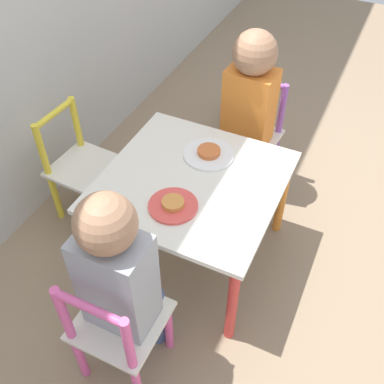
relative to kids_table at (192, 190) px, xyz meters
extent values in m
plane|color=#8C755B|center=(0.00, 0.00, -0.37)|extent=(6.00, 6.00, 0.00)
cube|color=silver|center=(0.00, 0.00, 0.04)|extent=(0.63, 0.63, 0.02)
cylinder|color=#DB3D38|center=(-0.28, -0.28, -0.17)|extent=(0.04, 0.04, 0.40)
cylinder|color=orange|center=(0.28, -0.28, -0.17)|extent=(0.04, 0.04, 0.40)
cylinder|color=#387AD1|center=(-0.28, 0.28, -0.17)|extent=(0.04, 0.04, 0.40)
cylinder|color=teal|center=(0.28, 0.28, -0.17)|extent=(0.04, 0.04, 0.40)
cube|color=silver|center=(-0.51, 0.00, -0.11)|extent=(0.26, 0.26, 0.02)
cylinder|color=#E5599E|center=(-0.41, -0.11, -0.24)|extent=(0.03, 0.03, 0.25)
cylinder|color=#E5599E|center=(-0.41, 0.11, -0.24)|extent=(0.03, 0.03, 0.25)
cylinder|color=#E5599E|center=(-0.62, -0.11, -0.24)|extent=(0.03, 0.03, 0.25)
cylinder|color=#E5599E|center=(-0.62, 0.11, -0.24)|extent=(0.03, 0.03, 0.25)
cylinder|color=#E5599E|center=(-0.62, -0.11, 0.01)|extent=(0.03, 0.03, 0.26)
cylinder|color=#E5599E|center=(-0.62, 0.11, 0.01)|extent=(0.03, 0.03, 0.26)
cylinder|color=#E5599E|center=(-0.62, 0.00, 0.13)|extent=(0.02, 0.21, 0.02)
cube|color=silver|center=(0.51, -0.04, -0.11)|extent=(0.28, 0.28, 0.02)
cylinder|color=#8E51BC|center=(0.41, 0.08, -0.24)|extent=(0.03, 0.03, 0.25)
cylinder|color=#8E51BC|center=(0.40, -0.13, -0.24)|extent=(0.03, 0.03, 0.25)
cylinder|color=#8E51BC|center=(0.63, 0.06, -0.24)|extent=(0.03, 0.03, 0.25)
cylinder|color=#8E51BC|center=(0.61, -0.15, -0.24)|extent=(0.03, 0.03, 0.25)
cylinder|color=#8E51BC|center=(0.63, 0.06, 0.01)|extent=(0.03, 0.03, 0.26)
cylinder|color=#8E51BC|center=(0.61, -0.15, 0.01)|extent=(0.03, 0.03, 0.26)
cylinder|color=#8E51BC|center=(0.62, -0.04, 0.13)|extent=(0.04, 0.21, 0.02)
cube|color=silver|center=(0.03, 0.51, -0.11)|extent=(0.28, 0.28, 0.02)
cylinder|color=yellow|center=(-0.08, 0.41, -0.24)|extent=(0.03, 0.03, 0.25)
cylinder|color=yellow|center=(0.13, 0.40, -0.24)|extent=(0.03, 0.03, 0.25)
cylinder|color=yellow|center=(-0.07, 0.62, -0.24)|extent=(0.03, 0.03, 0.25)
cylinder|color=yellow|center=(0.14, 0.61, -0.24)|extent=(0.03, 0.03, 0.25)
cylinder|color=yellow|center=(-0.07, 0.62, 0.01)|extent=(0.03, 0.03, 0.26)
cylinder|color=yellow|center=(0.14, 0.61, 0.01)|extent=(0.03, 0.03, 0.26)
cylinder|color=yellow|center=(0.04, 0.62, 0.13)|extent=(0.21, 0.04, 0.02)
cylinder|color=#4C608E|center=(-0.39, -0.05, -0.23)|extent=(0.07, 0.07, 0.27)
cylinder|color=#4C608E|center=(-0.39, 0.05, -0.23)|extent=(0.07, 0.07, 0.27)
cube|color=#999EA8|center=(-0.49, 0.00, 0.08)|extent=(0.14, 0.20, 0.36)
sphere|color=#A37556|center=(-0.49, 0.00, 0.32)|extent=(0.16, 0.16, 0.16)
cylinder|color=#38383D|center=(0.40, 0.02, -0.23)|extent=(0.07, 0.07, 0.27)
cylinder|color=#38383D|center=(0.39, -0.08, -0.23)|extent=(0.07, 0.07, 0.27)
cube|color=orange|center=(0.49, -0.03, 0.07)|extent=(0.15, 0.21, 0.34)
sphere|color=#A37556|center=(0.49, -0.03, 0.32)|extent=(0.18, 0.18, 0.18)
cylinder|color=#E54C47|center=(-0.15, 0.00, 0.06)|extent=(0.17, 0.17, 0.01)
cylinder|color=#D6843D|center=(-0.15, 0.00, 0.07)|extent=(0.08, 0.08, 0.02)
cylinder|color=white|center=(0.15, 0.00, 0.06)|extent=(0.19, 0.19, 0.01)
cylinder|color=#CC6633|center=(0.15, 0.00, 0.07)|extent=(0.09, 0.09, 0.02)
cube|color=silver|center=(0.99, 0.13, -0.27)|extent=(0.36, 0.18, 0.19)
camera|label=1|loc=(-1.05, -0.50, 1.15)|focal=42.00mm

